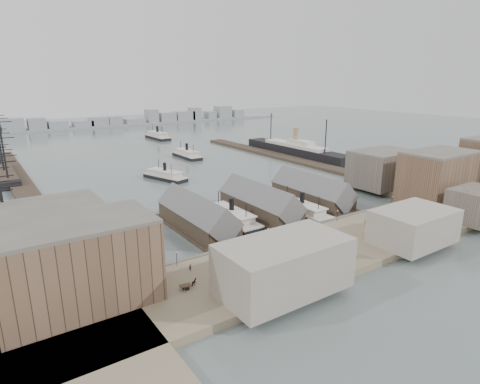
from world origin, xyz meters
TOP-DOWN VIEW (x-y plane):
  - ground at (0.00, 0.00)m, footprint 900.00×900.00m
  - quay at (0.00, -20.00)m, footprint 180.00×30.00m
  - seawall at (0.00, -5.20)m, footprint 180.00×1.20m
  - east_land at (95.00, -10.00)m, footprint 70.00×80.00m
  - west_wharf at (-68.00, 100.00)m, footprint 10.00×220.00m
  - east_wharf at (78.00, 90.00)m, footprint 10.00×180.00m
  - ferry_shed_west at (-26.00, 16.88)m, footprint 14.00×42.00m
  - ferry_shed_center at (0.00, 16.88)m, footprint 14.00×42.00m
  - ferry_shed_east at (26.00, 16.88)m, footprint 14.00×42.00m
  - warehouse_west_front at (-70.00, -12.00)m, footprint 32.00×18.00m
  - warehouse_west_back at (-70.00, 18.00)m, footprint 26.00×20.00m
  - warehouse_east_front at (66.00, -12.00)m, footprint 30.00×18.00m
  - warehouse_east_back at (68.00, 15.00)m, footprint 28.00×20.00m
  - street_bldg_center at (20.00, -32.00)m, footprint 24.00×16.00m
  - street_bldg_west at (-30.00, -32.00)m, footprint 30.00×16.00m
  - street_bldg_east at (55.00, -33.00)m, footprint 18.00×14.00m
  - lamp_post_far_w at (-45.00, -7.00)m, footprint 0.44×0.44m
  - lamp_post_near_w at (-15.00, -7.00)m, footprint 0.44×0.44m
  - lamp_post_near_e at (15.00, -7.00)m, footprint 0.44×0.44m
  - lamp_post_far_e at (45.00, -7.00)m, footprint 0.44×0.44m
  - far_shore at (-2.07, 334.14)m, footprint 500.00×40.00m
  - ferry_docked_west at (-13.00, 16.00)m, footprint 8.15×27.18m
  - ferry_docked_east at (13.00, 8.50)m, footprint 7.88×26.27m
  - ferry_open_near at (-6.38, 87.48)m, footprint 15.22×26.35m
  - ferry_open_mid at (28.47, 132.14)m, footprint 8.51×27.41m
  - ferry_open_far at (45.15, 218.39)m, footprint 10.70×31.94m
  - sailing_ship_near at (-80.15, 47.33)m, footprint 8.58×59.08m
  - sailing_ship_mid at (-72.77, 134.66)m, footprint 9.33×53.89m
  - ocean_steamer at (92.00, 100.29)m, footprint 12.23×89.39m
  - tram at (58.72, -15.92)m, footprint 3.34×9.65m
  - horse_cart_left at (-46.81, -18.97)m, footprint 4.86×2.28m
  - horse_cart_center at (-15.94, -19.71)m, footprint 4.82×2.83m
  - horse_cart_right at (14.39, -24.10)m, footprint 4.67×2.09m
  - pedestrian_0 at (-43.50, -11.69)m, footprint 0.72×0.80m
  - pedestrian_1 at (-37.95, -19.70)m, footprint 0.97×0.87m
  - pedestrian_2 at (-18.17, -10.78)m, footprint 1.29×0.92m
  - pedestrian_3 at (-9.62, -24.99)m, footprint 0.60×1.06m
  - pedestrian_4 at (0.66, -12.46)m, footprint 0.93×1.02m
  - pedestrian_5 at (11.46, -21.54)m, footprint 0.66×0.71m
  - pedestrian_6 at (19.67, -14.92)m, footprint 1.02×0.94m
  - pedestrian_7 at (29.71, -26.41)m, footprint 1.25×1.19m
  - pedestrian_8 at (43.56, -11.16)m, footprint 0.77×1.15m
  - pedestrian_9 at (56.43, -19.36)m, footprint 0.88×0.96m

SIDE VIEW (x-z plane):
  - ground at x=0.00m, z-range 0.00..0.00m
  - west_wharf at x=-68.00m, z-range 0.00..1.60m
  - east_wharf at x=78.00m, z-range 0.00..1.60m
  - quay at x=0.00m, z-range 0.00..2.00m
  - east_land at x=95.00m, z-range 0.00..2.00m
  - seawall at x=0.00m, z-range 0.00..2.30m
  - ferry_open_near at x=-6.38m, z-range -2.40..6.62m
  - ferry_docked_east at x=13.00m, z-range -2.49..6.89m
  - ferry_docked_west at x=-13.00m, z-range -2.58..7.13m
  - ferry_open_mid at x=28.47m, z-range -2.59..7.16m
  - sailing_ship_near at x=-80.15m, z-range -15.04..20.22m
  - ferry_open_far at x=45.15m, z-range -3.00..8.29m
  - sailing_ship_mid at x=-72.77m, z-range -16.43..21.92m
  - horse_cart_right at x=14.39m, z-range 2.04..3.48m
  - horse_cart_center at x=-15.94m, z-range 2.05..3.48m
  - pedestrian_5 at x=11.46m, z-range 2.00..3.57m
  - pedestrian_9 at x=56.43m, z-range 2.00..3.64m
  - pedestrian_1 at x=-37.95m, z-range 2.00..3.65m
  - pedestrian_6 at x=19.67m, z-range 2.00..3.68m
  - pedestrian_3 at x=-9.62m, z-range 2.00..3.70m
  - pedestrian_7 at x=29.71m, z-range 2.00..3.70m
  - horse_cart_left at x=-46.81m, z-range 2.00..3.71m
  - pedestrian_4 at x=0.66m, z-range 2.00..3.74m
  - pedestrian_0 at x=-43.50m, z-range 2.00..3.80m
  - pedestrian_2 at x=-18.17m, z-range 2.00..3.82m
  - pedestrian_8 at x=43.56m, z-range 2.00..3.82m
  - tram at x=58.72m, z-range 2.04..5.41m
  - ocean_steamer at x=92.00m, z-range -5.09..12.78m
  - far_shore at x=-2.07m, z-range -3.96..11.77m
  - ferry_shed_west at x=-26.00m, z-range -1.66..10.94m
  - ferry_shed_center at x=0.00m, z-range -1.66..10.94m
  - ferry_shed_east at x=26.00m, z-range -1.66..10.94m
  - lamp_post_far_w at x=-45.00m, z-range 2.75..6.67m
  - lamp_post_near_w at x=-15.00m, z-range 2.75..6.67m
  - lamp_post_near_e at x=15.00m, z-range 2.75..6.67m
  - lamp_post_far_e at x=45.00m, z-range 2.75..6.67m
  - street_bldg_center at x=20.00m, z-range 2.00..12.00m
  - street_bldg_east at x=55.00m, z-range 2.00..13.00m
  - street_bldg_west at x=-30.00m, z-range 2.00..14.00m
  - warehouse_west_back at x=-70.00m, z-range 2.00..16.00m
  - warehouse_east_back at x=68.00m, z-range 2.00..17.00m
  - warehouse_west_front at x=-70.00m, z-range 2.00..20.00m
  - warehouse_east_front at x=66.00m, z-range 2.00..21.00m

